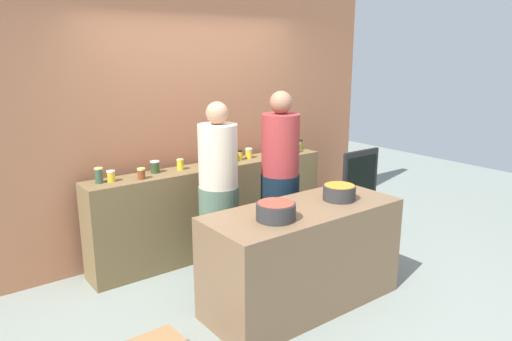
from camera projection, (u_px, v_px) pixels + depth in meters
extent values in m
plane|color=gray|center=(279.00, 289.00, 4.34)|extent=(12.00, 12.00, 0.00)
cube|color=#9F6343|center=(194.00, 110.00, 5.09)|extent=(4.80, 0.12, 3.00)
cube|color=brown|center=(214.00, 209.00, 5.07)|extent=(2.70, 0.36, 0.96)
cube|color=brown|center=(302.00, 257.00, 4.00)|extent=(1.70, 0.70, 0.87)
cylinder|color=#364D39|center=(99.00, 176.00, 4.27)|extent=(0.07, 0.07, 0.13)
cylinder|color=#D6C666|center=(98.00, 168.00, 4.26)|extent=(0.08, 0.08, 0.01)
cylinder|color=gold|center=(111.00, 177.00, 4.32)|extent=(0.07, 0.07, 0.09)
cylinder|color=silver|center=(111.00, 171.00, 4.31)|extent=(0.08, 0.08, 0.01)
cylinder|color=brown|center=(141.00, 174.00, 4.41)|extent=(0.07, 0.07, 0.09)
cylinder|color=#D6C666|center=(141.00, 169.00, 4.40)|extent=(0.08, 0.08, 0.02)
cylinder|color=#2B4323|center=(155.00, 168.00, 4.63)|extent=(0.09, 0.09, 0.11)
cylinder|color=silver|center=(155.00, 162.00, 4.62)|extent=(0.09, 0.09, 0.01)
cylinder|color=gold|center=(180.00, 165.00, 4.75)|extent=(0.07, 0.07, 0.10)
cylinder|color=#D6C666|center=(180.00, 160.00, 4.74)|extent=(0.07, 0.07, 0.01)
cylinder|color=#304E2E|center=(206.00, 160.00, 4.90)|extent=(0.08, 0.08, 0.13)
cylinder|color=#D6C666|center=(205.00, 153.00, 4.88)|extent=(0.08, 0.08, 0.01)
cylinder|color=gold|center=(217.00, 161.00, 4.94)|extent=(0.08, 0.08, 0.09)
cylinder|color=silver|center=(217.00, 156.00, 4.92)|extent=(0.09, 0.09, 0.01)
cylinder|color=orange|center=(220.00, 158.00, 5.07)|extent=(0.07, 0.07, 0.09)
cylinder|color=#D6C666|center=(220.00, 153.00, 5.05)|extent=(0.07, 0.07, 0.01)
cylinder|color=#3B5237|center=(232.00, 157.00, 5.08)|extent=(0.09, 0.09, 0.12)
cylinder|color=silver|center=(232.00, 151.00, 5.06)|extent=(0.09, 0.09, 0.01)
cylinder|color=gold|center=(239.00, 156.00, 5.16)|extent=(0.07, 0.07, 0.10)
cylinder|color=black|center=(239.00, 151.00, 5.14)|extent=(0.08, 0.08, 0.01)
cylinder|color=gold|center=(249.00, 154.00, 5.25)|extent=(0.08, 0.08, 0.10)
cylinder|color=silver|center=(249.00, 149.00, 5.24)|extent=(0.08, 0.08, 0.01)
cylinder|color=gold|center=(270.00, 151.00, 5.41)|extent=(0.07, 0.07, 0.09)
cylinder|color=black|center=(270.00, 147.00, 5.40)|extent=(0.07, 0.07, 0.01)
cylinder|color=#B02A25|center=(290.00, 148.00, 5.50)|extent=(0.08, 0.08, 0.13)
cylinder|color=#D6C666|center=(290.00, 142.00, 5.48)|extent=(0.09, 0.09, 0.01)
cylinder|color=#AE3120|center=(297.00, 148.00, 5.56)|extent=(0.07, 0.07, 0.10)
cylinder|color=silver|center=(297.00, 144.00, 5.55)|extent=(0.07, 0.07, 0.01)
cylinder|color=olive|center=(299.00, 145.00, 5.71)|extent=(0.08, 0.08, 0.11)
cylinder|color=black|center=(299.00, 140.00, 5.69)|extent=(0.08, 0.08, 0.01)
cylinder|color=#2D2D2D|center=(276.00, 211.00, 3.61)|extent=(0.30, 0.30, 0.13)
cylinder|color=brown|center=(276.00, 203.00, 3.59)|extent=(0.28, 0.28, 0.00)
cylinder|color=#2D2D2D|center=(339.00, 193.00, 4.09)|extent=(0.28, 0.28, 0.13)
cylinder|color=#B97222|center=(340.00, 185.00, 4.07)|extent=(0.26, 0.26, 0.00)
cylinder|color=#4C6350|center=(219.00, 234.00, 4.42)|extent=(0.37, 0.37, 0.92)
cylinder|color=beige|center=(218.00, 156.00, 4.23)|extent=(0.35, 0.35, 0.57)
sphere|color=tan|center=(217.00, 113.00, 4.14)|extent=(0.20, 0.20, 0.20)
cylinder|color=black|center=(279.00, 221.00, 4.71)|extent=(0.38, 0.38, 0.95)
cylinder|color=maroon|center=(280.00, 145.00, 4.52)|extent=(0.36, 0.36, 0.59)
sphere|color=#8C6047|center=(281.00, 102.00, 4.42)|extent=(0.22, 0.22, 0.22)
cube|color=black|center=(359.00, 189.00, 5.75)|extent=(0.58, 0.04, 0.97)
cube|color=black|center=(361.00, 186.00, 5.72)|extent=(0.49, 0.01, 0.73)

